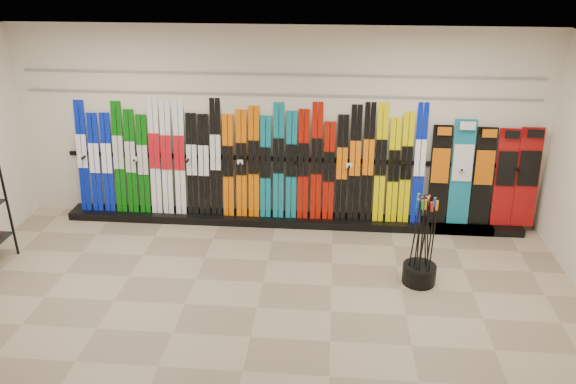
{
  "coord_description": "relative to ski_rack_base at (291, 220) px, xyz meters",
  "views": [
    {
      "loc": [
        0.84,
        -5.58,
        4.01
      ],
      "look_at": [
        0.29,
        1.0,
        1.1
      ],
      "focal_mm": 35.0,
      "sensor_mm": 36.0,
      "label": 1
    }
  ],
  "objects": [
    {
      "name": "floor",
      "position": [
        -0.22,
        -2.28,
        -0.06
      ],
      "size": [
        8.0,
        8.0,
        0.0
      ],
      "primitive_type": "plane",
      "color": "gray",
      "rests_on": "ground"
    },
    {
      "name": "back_wall",
      "position": [
        -0.22,
        0.22,
        1.44
      ],
      "size": [
        8.0,
        0.0,
        8.0
      ],
      "primitive_type": "plane",
      "rotation": [
        1.57,
        0.0,
        0.0
      ],
      "color": "beige",
      "rests_on": "floor"
    },
    {
      "name": "ceiling",
      "position": [
        -0.22,
        -2.28,
        2.94
      ],
      "size": [
        8.0,
        8.0,
        0.0
      ],
      "primitive_type": "plane",
      "rotation": [
        3.14,
        0.0,
        0.0
      ],
      "color": "silver",
      "rests_on": "back_wall"
    },
    {
      "name": "ski_rack_base",
      "position": [
        0.0,
        0.0,
        0.0
      ],
      "size": [
        8.0,
        0.4,
        0.12
      ],
      "primitive_type": "cube",
      "color": "black",
      "rests_on": "floor"
    },
    {
      "name": "skis",
      "position": [
        -0.66,
        0.08,
        0.9
      ],
      "size": [
        5.36,
        0.3,
        1.82
      ],
      "color": "#071DB6",
      "rests_on": "ski_rack_base"
    },
    {
      "name": "snowboards",
      "position": [
        2.87,
        0.08,
        0.81
      ],
      "size": [
        1.59,
        0.24,
        1.58
      ],
      "color": "black",
      "rests_on": "ski_rack_base"
    },
    {
      "name": "pole_bin",
      "position": [
        1.79,
        -1.54,
        0.07
      ],
      "size": [
        0.43,
        0.43,
        0.25
      ],
      "primitive_type": "cylinder",
      "color": "black",
      "rests_on": "floor"
    },
    {
      "name": "ski_poles",
      "position": [
        1.78,
        -1.55,
        0.55
      ],
      "size": [
        0.29,
        0.35,
        1.18
      ],
      "color": "black",
      "rests_on": "pole_bin"
    },
    {
      "name": "slatwall_rail_0",
      "position": [
        -0.22,
        0.2,
        1.94
      ],
      "size": [
        7.6,
        0.02,
        0.03
      ],
      "primitive_type": "cube",
      "color": "gray",
      "rests_on": "back_wall"
    },
    {
      "name": "slatwall_rail_1",
      "position": [
        -0.22,
        0.2,
        2.24
      ],
      "size": [
        7.6,
        0.02,
        0.03
      ],
      "primitive_type": "cube",
      "color": "gray",
      "rests_on": "back_wall"
    }
  ]
}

